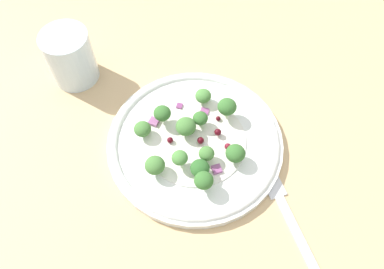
{
  "coord_description": "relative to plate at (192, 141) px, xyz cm",
  "views": [
    {
      "loc": [
        7.43,
        -28.5,
        49.13
      ],
      "look_at": [
        -0.44,
        -1.69,
        2.7
      ],
      "focal_mm": 36.84,
      "sensor_mm": 36.0,
      "label": 1
    }
  ],
  "objects": [
    {
      "name": "cranberry_2",
      "position": [
        -1.08,
        1.43,
        0.77
      ],
      "size": [
        0.83,
        0.83,
        0.83
      ],
      "primitive_type": "sphere",
      "color": "#4C0A14",
      "rests_on": "plate"
    },
    {
      "name": "onion_bit_0",
      "position": [
        -6.05,
        1.14,
        0.84
      ],
      "size": [
        1.47,
        1.42,
        0.41
      ],
      "primitive_type": "cube",
      "rotation": [
        0.0,
        0.0,
        3.02
      ],
      "color": "#A35B93",
      "rests_on": "plate"
    },
    {
      "name": "broccoli_floret_6",
      "position": [
        6.43,
        -1.39,
        2.14
      ],
      "size": [
        2.66,
        2.66,
        2.69
      ],
      "color": "#8EB77A",
      "rests_on": "plate"
    },
    {
      "name": "broccoli_floret_1",
      "position": [
        -1.11,
        0.76,
        2.2
      ],
      "size": [
        2.85,
        2.85,
        2.88
      ],
      "color": "#8EB77A",
      "rests_on": "plate"
    },
    {
      "name": "broccoli_floret_11",
      "position": [
        2.74,
        -2.47,
        2.11
      ],
      "size": [
        2.12,
        2.12,
        2.15
      ],
      "color": "#8EB77A",
      "rests_on": "plate"
    },
    {
      "name": "cranberry_5",
      "position": [
        3.14,
        6.24,
        0.85
      ],
      "size": [
        0.97,
        0.97,
        0.97
      ],
      "primitive_type": "sphere",
      "color": "maroon",
      "rests_on": "plate"
    },
    {
      "name": "broccoli_floret_7",
      "position": [
        -0.28,
        6.79,
        1.78
      ],
      "size": [
        2.36,
        2.36,
        2.39
      ],
      "color": "#ADD18E",
      "rests_on": "plate"
    },
    {
      "name": "broccoli_floret_2",
      "position": [
        -4.84,
        1.58,
        2.6
      ],
      "size": [
        2.46,
        2.46,
        2.49
      ],
      "color": "#9EC684",
      "rests_on": "plate"
    },
    {
      "name": "plate",
      "position": [
        0.0,
        0.0,
        0.0
      ],
      "size": [
        24.82,
        24.82,
        1.7
      ],
      "color": "white",
      "rests_on": "ground_plane"
    },
    {
      "name": "cranberry_0",
      "position": [
        1.29,
        -0.18,
        1.16
      ],
      "size": [
        0.96,
        0.96,
        0.96
      ],
      "primitive_type": "sphere",
      "color": "#4C0A14",
      "rests_on": "plate"
    },
    {
      "name": "fork",
      "position": [
        16.01,
        -8.22,
        -0.61
      ],
      "size": [
        12.25,
        16.2,
        0.5
      ],
      "color": "silver",
      "rests_on": "ground_plane"
    },
    {
      "name": "onion_bit_2",
      "position": [
        -3.37,
        4.89,
        0.63
      ],
      "size": [
        0.88,
        0.92,
        0.37
      ],
      "primitive_type": "cube",
      "rotation": [
        0.0,
        0.0,
        0.03
      ],
      "color": "#843D75",
      "rests_on": "plate"
    },
    {
      "name": "cranberry_1",
      "position": [
        2.7,
        4.24,
        0.83
      ],
      "size": [
        0.71,
        0.71,
        0.71
      ],
      "primitive_type": "sphere",
      "color": "#4C0A14",
      "rests_on": "plate"
    },
    {
      "name": "broccoli_floret_5",
      "position": [
        3.62,
        5.25,
        2.71
      ],
      "size": [
        2.73,
        2.73,
        2.76
      ],
      "color": "#ADD18E",
      "rests_on": "plate"
    },
    {
      "name": "dressing_pool",
      "position": [
        0.0,
        -0.0,
        0.44
      ],
      "size": [
        14.39,
        14.39,
        0.2
      ],
      "primitive_type": "cylinder",
      "color": "white",
      "rests_on": "plate"
    },
    {
      "name": "onion_bit_3",
      "position": [
        4.51,
        -3.65,
        0.74
      ],
      "size": [
        1.7,
        1.71,
        0.5
      ],
      "primitive_type": "cube",
      "rotation": [
        0.0,
        0.0,
        2.17
      ],
      "color": "#934C84",
      "rests_on": "plate"
    },
    {
      "name": "broccoli_floret_8",
      "position": [
        -3.28,
        -6.05,
        2.09
      ],
      "size": [
        2.68,
        2.68,
        2.72
      ],
      "color": "#8EB77A",
      "rests_on": "plate"
    },
    {
      "name": "cranberry_4",
      "position": [
        -2.82,
        -1.24,
        0.98
      ],
      "size": [
        0.85,
        0.85,
        0.85
      ],
      "primitive_type": "sphere",
      "color": "#4C0A14",
      "rests_on": "plate"
    },
    {
      "name": "cranberry_3",
      "position": [
        5.13,
        0.06,
        0.95
      ],
      "size": [
        0.94,
        0.94,
        0.94
      ],
      "primitive_type": "sphere",
      "color": "maroon",
      "rests_on": "plate"
    },
    {
      "name": "onion_bit_1",
      "position": [
        0.26,
        5.04,
        0.59
      ],
      "size": [
        1.22,
        1.06,
        0.41
      ],
      "primitive_type": "cube",
      "rotation": [
        0.0,
        0.0,
        1.56
      ],
      "color": "#934C84",
      "rests_on": "plate"
    },
    {
      "name": "broccoli_floret_9",
      "position": [
        2.5,
        -4.84,
        2.13
      ],
      "size": [
        2.56,
        2.56,
        2.6
      ],
      "color": "#ADD18E",
      "rests_on": "plate"
    },
    {
      "name": "broccoli_floret_4",
      "position": [
        -0.43,
        -4.24,
        2.41
      ],
      "size": [
        2.17,
        2.17,
        2.2
      ],
      "color": "#8EB77A",
      "rests_on": "plate"
    },
    {
      "name": "broccoli_floret_3",
      "position": [
        0.44,
        2.66,
        2.17
      ],
      "size": [
        2.14,
        2.14,
        2.17
      ],
      "color": "#9EC684",
      "rests_on": "plate"
    },
    {
      "name": "ground_plane",
      "position": [
        0.44,
        1.69,
        -1.86
      ],
      "size": [
        180.0,
        180.0,
        2.0
      ],
      "primitive_type": "cube",
      "color": "tan"
    },
    {
      "name": "cranberry_6",
      "position": [
        3.27,
        1.37,
        1.31
      ],
      "size": [
        0.99,
        0.99,
        0.99
      ],
      "primitive_type": "sphere",
      "color": "#4C0A14",
      "rests_on": "plate"
    },
    {
      "name": "water_glass",
      "position": [
        -21.23,
        7.02,
        3.41
      ],
      "size": [
        7.14,
        7.14,
        8.55
      ],
      "primitive_type": "cylinder",
      "color": "silver",
      "rests_on": "ground_plane"
    },
    {
      "name": "broccoli_floret_10",
      "position": [
        3.48,
        -6.54,
        2.54
      ],
      "size": [
        2.5,
        2.5,
        2.54
      ],
      "color": "#9EC684",
      "rests_on": "plate"
    },
    {
      "name": "broccoli_floret_0",
      "position": [
        -6.82,
        -1.14,
        1.89
      ],
      "size": [
        2.41,
        2.41,
        2.44
      ],
      "color": "#9EC684",
      "rests_on": "plate"
    }
  ]
}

